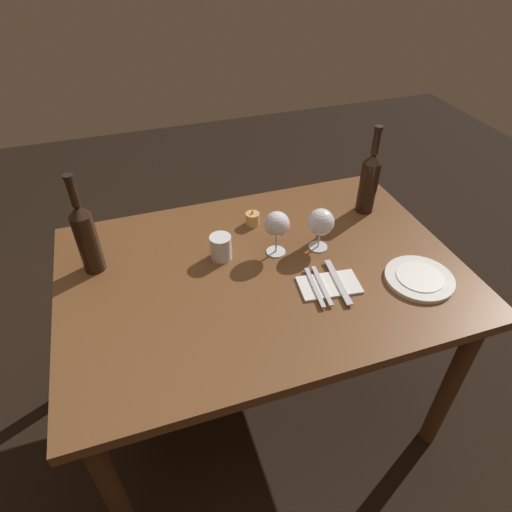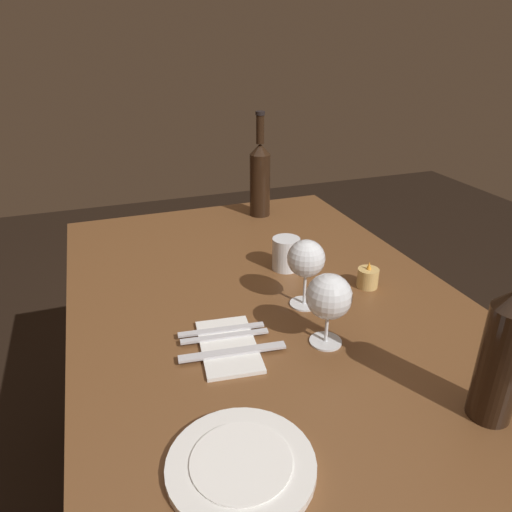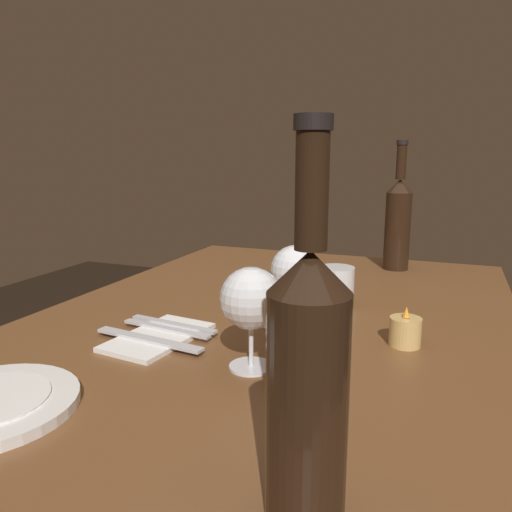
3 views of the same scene
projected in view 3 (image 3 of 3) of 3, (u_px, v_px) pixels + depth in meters
The scene contains 11 objects.
dining_table at pixel (271, 362), 0.97m from camera, with size 1.30×0.90×0.74m.
wine_glass_left at pixel (295, 272), 0.84m from camera, with size 0.08×0.08×0.16m.
wine_glass_right at pixel (251, 300), 0.72m from camera, with size 0.09×0.09×0.15m.
wine_bottle at pixel (398, 221), 1.34m from camera, with size 0.07×0.07×0.35m.
wine_bottle_second at pixel (308, 380), 0.41m from camera, with size 0.07×0.07×0.34m.
water_tumbler at pixel (336, 290), 1.01m from camera, with size 0.07×0.07×0.09m.
votive_candle at pixel (405, 332), 0.82m from camera, with size 0.05×0.05×0.07m.
folded_napkin at pixel (158, 337), 0.85m from camera, with size 0.20×0.13×0.01m.
fork_inner at pixel (166, 329), 0.87m from camera, with size 0.03×0.18×0.00m.
fork_outer at pixel (173, 324), 0.89m from camera, with size 0.03×0.18×0.00m.
table_knife at pixel (148, 339), 0.82m from camera, with size 0.04×0.21×0.00m.
Camera 3 is at (0.86, 0.30, 1.05)m, focal length 34.85 mm.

